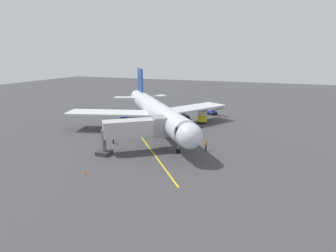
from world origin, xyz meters
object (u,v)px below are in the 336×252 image
(airplane, at_px, (156,111))
(ground_crew_wing_walker, at_px, (113,139))
(safety_cone_nose_left, at_px, (85,172))
(belt_loader_near_nose, at_px, (212,112))
(jet_bridge, at_px, (140,128))
(ground_crew_marshaller, at_px, (206,145))
(box_truck_portside, at_px, (202,116))
(safety_cone_nose_right, at_px, (111,149))

(airplane, xyz_separation_m, ground_crew_wing_walker, (3.43, 10.33, -3.12))
(airplane, distance_m, ground_crew_wing_walker, 11.32)
(airplane, distance_m, safety_cone_nose_left, 23.12)
(airplane, relative_size, belt_loader_near_nose, 7.42)
(ground_crew_wing_walker, bearing_deg, jet_bridge, 163.23)
(ground_crew_marshaller, xyz_separation_m, ground_crew_wing_walker, (15.63, 2.18, 0.00))
(airplane, xyz_separation_m, box_truck_portside, (-6.45, -11.23, -2.62))
(jet_bridge, height_order, box_truck_portside, jet_bridge)
(airplane, relative_size, jet_bridge, 3.37)
(ground_crew_wing_walker, distance_m, belt_loader_near_nose, 31.55)
(airplane, distance_m, box_truck_portside, 13.22)
(box_truck_portside, bearing_deg, ground_crew_wing_walker, 65.38)
(airplane, relative_size, safety_cone_nose_right, 62.29)
(jet_bridge, height_order, belt_loader_near_nose, jet_bridge)
(jet_bridge, distance_m, ground_crew_wing_walker, 7.06)
(ground_crew_wing_walker, xyz_separation_m, box_truck_portside, (-9.88, -21.56, 0.50))
(ground_crew_wing_walker, bearing_deg, safety_cone_nose_right, 115.81)
(safety_cone_nose_left, distance_m, safety_cone_nose_right, 9.31)
(ground_crew_wing_walker, height_order, belt_loader_near_nose, belt_loader_near_nose)
(airplane, height_order, ground_crew_marshaller, airplane)
(belt_loader_near_nose, bearing_deg, airplane, 70.89)
(jet_bridge, height_order, safety_cone_nose_right, jet_bridge)
(safety_cone_nose_right, bearing_deg, jet_bridge, -161.34)
(jet_bridge, xyz_separation_m, belt_loader_near_nose, (-4.02, -31.71, -3.05))
(ground_crew_marshaller, distance_m, belt_loader_near_nose, 28.20)
(ground_crew_marshaller, height_order, ground_crew_wing_walker, same)
(jet_bridge, relative_size, safety_cone_nose_right, 18.49)
(belt_loader_near_nose, relative_size, box_truck_portside, 0.93)
(ground_crew_marshaller, bearing_deg, box_truck_portside, -73.47)
(jet_bridge, xyz_separation_m, ground_crew_wing_walker, (6.18, -1.86, -2.88))
(jet_bridge, height_order, safety_cone_nose_left, jet_bridge)
(jet_bridge, relative_size, ground_crew_marshaller, 5.95)
(jet_bridge, relative_size, ground_crew_wing_walker, 5.95)
(ground_crew_wing_walker, bearing_deg, ground_crew_marshaller, -172.04)
(airplane, xyz_separation_m, belt_loader_near_nose, (-6.77, -19.53, -3.29))
(ground_crew_wing_walker, bearing_deg, safety_cone_nose_left, 106.12)
(ground_crew_wing_walker, distance_m, box_truck_portside, 23.72)
(airplane, height_order, safety_cone_nose_left, airplane)
(ground_crew_wing_walker, height_order, safety_cone_nose_right, ground_crew_wing_walker)
(belt_loader_near_nose, distance_m, safety_cone_nose_right, 34.33)
(ground_crew_wing_walker, relative_size, belt_loader_near_nose, 0.37)
(ground_crew_marshaller, height_order, box_truck_portside, box_truck_portside)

